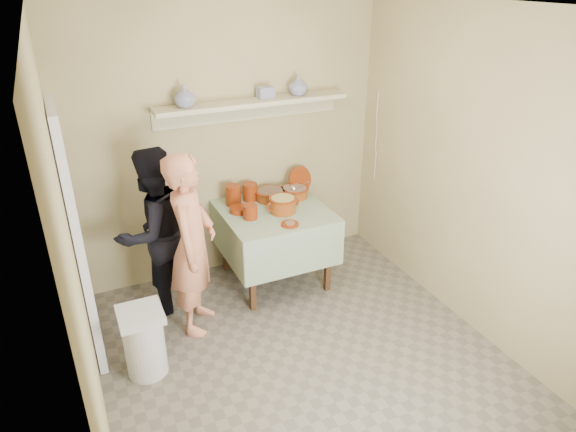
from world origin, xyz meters
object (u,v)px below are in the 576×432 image
cazuela_rice (283,204)px  serving_table (274,221)px  person_cook (192,245)px  trash_bin (144,342)px  person_helper (155,232)px

cazuela_rice → serving_table: bearing=126.3°
person_cook → cazuela_rice: size_ratio=4.73×
cazuela_rice → trash_bin: cazuela_rice is taller
person_helper → cazuela_rice: size_ratio=4.57×
person_cook → serving_table: person_cook is taller
person_helper → trash_bin: (-0.30, -0.81, -0.47)m
person_cook → person_helper: bearing=56.7°
cazuela_rice → trash_bin: bearing=-154.0°
person_cook → serving_table: size_ratio=1.61×
serving_table → cazuela_rice: 0.22m
person_helper → trash_bin: bearing=43.8°
person_helper → person_cook: bearing=93.2°
person_cook → serving_table: (0.88, 0.37, -0.14)m
serving_table → trash_bin: bearing=-150.6°
person_cook → person_helper: size_ratio=1.03×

